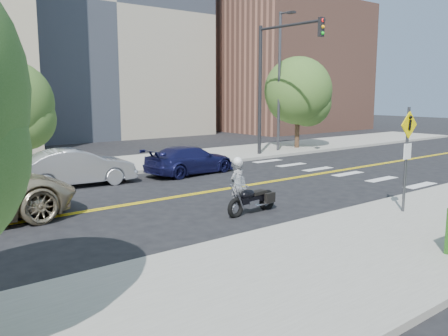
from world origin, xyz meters
TOP-DOWN VIEW (x-y plane):
  - ground_plane at (0.00, 0.00)m, footprint 120.00×120.00m
  - sidewalk_near at (0.00, -7.50)m, footprint 60.00×5.00m
  - sidewalk_far at (0.00, 7.50)m, footprint 60.00×5.00m
  - building_mid at (8.00, 26.00)m, footprint 18.00×14.00m
  - building_right at (26.00, 20.00)m, footprint 14.00×12.00m
  - lamp_post at (12.00, 6.50)m, footprint 0.16×0.16m
  - traffic_light at (10.00, 5.08)m, footprint 0.28×4.50m
  - pedestrian_sign at (4.20, -6.31)m, footprint 0.78×0.08m
  - motorcyclist at (0.99, -2.67)m, footprint 0.61×0.45m
  - motorcycle at (1.06, -3.27)m, footprint 2.01×0.81m
  - parked_car_silver at (-1.37, 4.07)m, footprint 4.50×1.97m
  - parked_car_blue at (3.55, 3.55)m, footprint 4.44×2.14m
  - tree_far_a at (-2.91, 7.06)m, footprint 3.58×3.58m
  - tree_far_b at (13.91, 6.74)m, footprint 4.17×4.17m

SIDE VIEW (x-z plane):
  - ground_plane at x=0.00m, z-range 0.00..0.00m
  - sidewalk_near at x=0.00m, z-range 0.00..0.15m
  - sidewalk_far at x=0.00m, z-range 0.00..0.15m
  - motorcycle at x=1.06m, z-range 0.00..1.19m
  - parked_car_blue at x=3.55m, z-range 0.00..1.25m
  - parked_car_silver at x=-1.37m, z-range 0.00..1.44m
  - motorcyclist at x=0.99m, z-range 0.00..1.63m
  - pedestrian_sign at x=4.20m, z-range 0.46..3.46m
  - tree_far_a at x=-2.91m, z-range 0.65..5.55m
  - tree_far_b at x=13.91m, z-range 0.79..6.56m
  - lamp_post at x=12.00m, z-range 0.15..8.15m
  - traffic_light at x=10.00m, z-range 1.17..8.17m
  - building_right at x=26.00m, z-range 0.00..12.00m
  - building_mid at x=8.00m, z-range 0.00..20.00m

